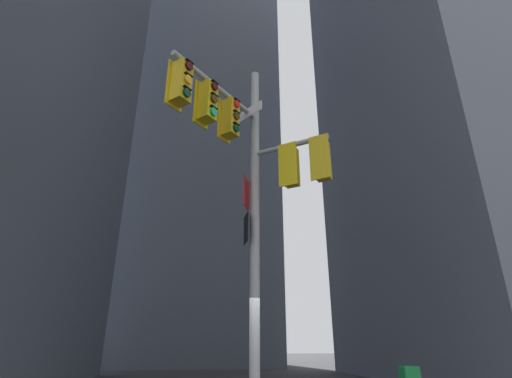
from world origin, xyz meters
The scene contains 3 objects.
building_tower_right centered at (14.60, 8.00, 16.05)m, with size 14.36×14.36×32.10m, color slate.
building_mid_block centered at (-1.62, 24.37, 23.30)m, with size 13.38×13.38×46.59m, color #4C5460.
signal_pole_assembly centered at (-0.22, -0.68, 5.50)m, with size 3.95×2.68×8.85m.
Camera 1 is at (-1.48, -9.01, 1.53)m, focal length 26.87 mm.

